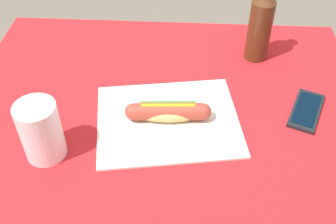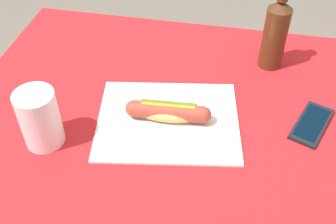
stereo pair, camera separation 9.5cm
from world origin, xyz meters
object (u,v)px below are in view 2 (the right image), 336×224
Objects in this scene: hot_dog at (168,112)px; drinking_cup at (40,119)px; cell_phone at (312,124)px; soda_bottle at (275,32)px.

drinking_cup is at bearing -156.13° from hot_dog.
cell_phone is 0.67× the size of soda_bottle.
hot_dog reaches higher than cell_phone.
soda_bottle is at bearing 114.60° from cell_phone.
drinking_cup is (-0.26, -0.12, 0.04)m from hot_dog.
soda_bottle reaches higher than hot_dog.
soda_bottle is at bearing 38.46° from drinking_cup.
drinking_cup is (-0.59, -0.17, 0.06)m from cell_phone.
drinking_cup reaches higher than hot_dog.
drinking_cup reaches higher than cell_phone.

